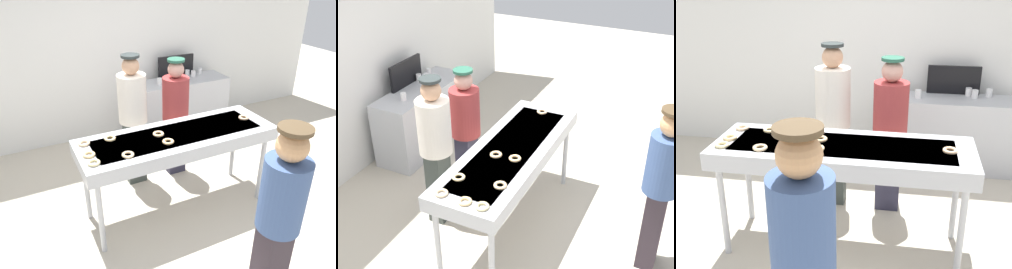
% 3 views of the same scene
% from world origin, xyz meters
% --- Properties ---
extents(ground_plane, '(16.00, 16.00, 0.00)m').
position_xyz_m(ground_plane, '(0.00, 0.00, 0.00)').
color(ground_plane, beige).
extents(fryer_conveyor, '(2.15, 0.72, 0.98)m').
position_xyz_m(fryer_conveyor, '(0.00, 0.00, 0.90)').
color(fryer_conveyor, '#B7BABF').
rests_on(fryer_conveyor, ground).
extents(plain_donut_0, '(0.17, 0.17, 0.03)m').
position_xyz_m(plain_donut_0, '(-0.96, -0.20, 1.00)').
color(plain_donut_0, beige).
rests_on(plain_donut_0, fryer_conveyor).
extents(plain_donut_1, '(0.12, 0.12, 0.03)m').
position_xyz_m(plain_donut_1, '(0.86, -0.00, 1.00)').
color(plain_donut_1, '#F4C592').
rests_on(plain_donut_1, fryer_conveyor).
extents(plain_donut_2, '(0.15, 0.15, 0.03)m').
position_xyz_m(plain_donut_2, '(-0.20, 0.06, 1.00)').
color(plain_donut_2, '#F2C589').
rests_on(plain_donut_2, fryer_conveyor).
extents(plain_donut_3, '(0.15, 0.15, 0.03)m').
position_xyz_m(plain_donut_3, '(-0.69, 0.19, 1.00)').
color(plain_donut_3, '#F5D693').
rests_on(plain_donut_3, fryer_conveyor).
extents(plain_donut_4, '(0.17, 0.17, 0.03)m').
position_xyz_m(plain_donut_4, '(-0.97, -0.03, 1.00)').
color(plain_donut_4, '#F3CC89').
rests_on(plain_donut_4, fryer_conveyor).
extents(plain_donut_5, '(0.12, 0.12, 0.03)m').
position_xyz_m(plain_donut_5, '(-0.64, -0.20, 1.00)').
color(plain_donut_5, beige).
rests_on(plain_donut_5, fryer_conveyor).
extents(plain_donut_6, '(0.13, 0.13, 0.03)m').
position_xyz_m(plain_donut_6, '(-0.96, 0.20, 1.00)').
color(plain_donut_6, beige).
rests_on(plain_donut_6, fryer_conveyor).
extents(plain_donut_7, '(0.17, 0.17, 0.03)m').
position_xyz_m(plain_donut_7, '(-0.18, -0.13, 1.00)').
color(plain_donut_7, '#F6C685').
rests_on(plain_donut_7, fryer_conveyor).
extents(worker_baker, '(0.35, 0.35, 1.69)m').
position_xyz_m(worker_baker, '(-0.23, 0.75, 0.96)').
color(worker_baker, '#373E3A').
rests_on(worker_baker, ground).
extents(worker_assistant, '(0.34, 0.34, 1.58)m').
position_xyz_m(worker_assistant, '(0.34, 0.72, 0.89)').
color(worker_assistant, '#2D2C3F').
rests_on(worker_assistant, ground).
extents(customer_waiting, '(0.32, 0.32, 1.70)m').
position_xyz_m(customer_waiting, '(0.06, -1.46, 0.96)').
color(customer_waiting, '#2F262E').
rests_on(customer_waiting, ground).
extents(prep_counter, '(1.54, 0.54, 0.89)m').
position_xyz_m(prep_counter, '(1.03, 1.82, 0.44)').
color(prep_counter, '#B7BABF').
rests_on(prep_counter, ground).
extents(paper_cup_0, '(0.08, 0.08, 0.10)m').
position_xyz_m(paper_cup_0, '(1.21, 1.97, 0.94)').
color(paper_cup_0, white).
rests_on(paper_cup_0, prep_counter).
extents(paper_cup_1, '(0.08, 0.08, 0.10)m').
position_xyz_m(paper_cup_1, '(1.28, 1.89, 0.94)').
color(paper_cup_1, white).
rests_on(paper_cup_1, prep_counter).
extents(paper_cup_2, '(0.08, 0.08, 0.10)m').
position_xyz_m(paper_cup_2, '(0.61, 1.78, 0.94)').
color(paper_cup_2, white).
rests_on(paper_cup_2, prep_counter).
extents(paper_cup_3, '(0.08, 0.08, 0.10)m').
position_xyz_m(paper_cup_3, '(1.45, 1.97, 0.94)').
color(paper_cup_3, white).
rests_on(paper_cup_3, prep_counter).
extents(menu_display, '(0.64, 0.04, 0.35)m').
position_xyz_m(menu_display, '(1.03, 2.04, 1.06)').
color(menu_display, black).
rests_on(menu_display, prep_counter).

